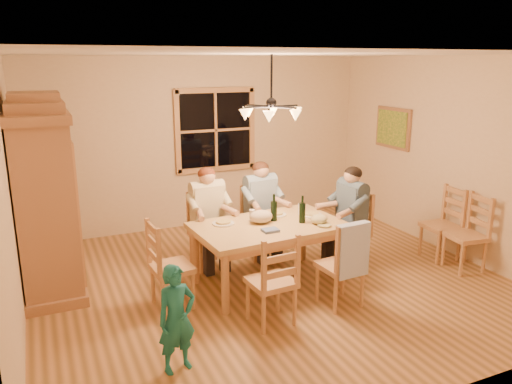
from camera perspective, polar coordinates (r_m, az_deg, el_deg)
name	(u,v)px	position (r m, az deg, el deg)	size (l,w,h in m)	color
floor	(270,281)	(6.24, 1.60, -10.15)	(5.50, 5.50, 0.00)	brown
ceiling	(272,54)	(5.66, 1.80, 15.50)	(5.50, 5.00, 0.02)	white
wall_back	(203,143)	(8.08, -6.05, 5.59)	(5.50, 0.02, 2.70)	beige
wall_left	(9,200)	(5.26, -26.42, -0.87)	(0.02, 5.00, 2.70)	beige
wall_right	(450,156)	(7.40, 21.31, 3.81)	(0.02, 5.00, 2.70)	beige
window	(215,130)	(8.09, -4.65, 7.06)	(1.30, 0.06, 1.30)	black
painting	(393,128)	(8.21, 15.37, 7.06)	(0.06, 0.78, 0.64)	brown
chandelier	(271,111)	(5.68, 1.75, 9.21)	(0.77, 0.68, 0.71)	black
armoire	(46,202)	(6.20, -22.86, -1.10)	(0.66, 1.40, 2.30)	brown
dining_table	(269,232)	(5.93, 1.48, -4.63)	(1.81, 1.18, 0.76)	tan
chair_far_left	(209,245)	(6.57, -5.43, -6.02)	(0.47, 0.45, 0.99)	#B2824E
chair_far_right	(261,235)	(6.88, 0.55, -4.97)	(0.47, 0.45, 0.99)	#B2824E
chair_near_left	(271,295)	(5.21, 1.73, -11.73)	(0.47, 0.45, 0.99)	#B2824E
chair_near_right	(340,278)	(5.66, 9.53, -9.72)	(0.47, 0.45, 0.99)	#B2824E
chair_end_left	(172,280)	(5.61, -9.53, -9.92)	(0.45, 0.47, 0.99)	#B2824E
chair_end_right	(349,243)	(6.70, 10.56, -5.80)	(0.45, 0.47, 0.99)	#B2824E
adult_woman	(208,205)	(6.40, -5.54, -1.51)	(0.41, 0.45, 0.87)	beige
adult_plaid_man	(261,198)	(6.72, 0.56, -0.65)	(0.41, 0.45, 0.87)	#346590
adult_slate_man	(351,204)	(6.53, 10.78, -1.38)	(0.45, 0.41, 0.87)	#455A6F
towel	(352,250)	(5.37, 10.95, -6.57)	(0.38, 0.10, 0.58)	#A9BDE5
wine_bottle_a	(274,207)	(5.98, 2.06, -1.78)	(0.08, 0.08, 0.33)	black
wine_bottle_b	(302,209)	(5.93, 5.31, -1.98)	(0.08, 0.08, 0.33)	black
plate_woman	(223,223)	(5.91, -3.76, -3.60)	(0.26, 0.26, 0.02)	white
plate_plaid	(276,214)	(6.23, 2.28, -2.59)	(0.26, 0.26, 0.02)	white
plate_slate	(312,215)	(6.25, 6.38, -2.64)	(0.26, 0.26, 0.02)	white
wine_glass_a	(252,215)	(5.99, -0.46, -2.69)	(0.06, 0.06, 0.14)	silver
wine_glass_b	(300,209)	(6.26, 5.11, -1.98)	(0.06, 0.06, 0.14)	silver
cap	(319,219)	(5.95, 7.22, -3.10)	(0.20, 0.20, 0.11)	tan
napkin	(270,230)	(5.65, 1.65, -4.39)	(0.18, 0.14, 0.03)	#55699D
cloth_bundle	(261,217)	(5.92, 0.60, -2.82)	(0.28, 0.22, 0.15)	tan
child	(177,319)	(4.46, -9.05, -14.11)	(0.36, 0.23, 0.98)	#1A7277
chair_spare_front	(464,247)	(7.00, 22.69, -5.83)	(0.47, 0.49, 0.99)	#B2824E
chair_spare_back	(440,237)	(7.28, 20.27, -4.82)	(0.45, 0.47, 0.99)	#B2824E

